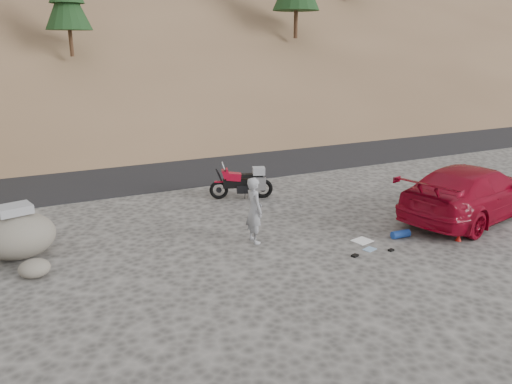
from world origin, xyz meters
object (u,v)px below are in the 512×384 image
motorcycle (244,183)px  red_car (469,217)px  man (254,242)px  boulder (18,235)px

motorcycle → red_car: (4.99, -4.46, -0.51)m
motorcycle → red_car: motorcycle is taller
man → red_car: 6.37m
motorcycle → man: bearing=-90.6°
motorcycle → man: size_ratio=1.17×
boulder → motorcycle: bearing=16.3°
motorcycle → red_car: size_ratio=0.37×
boulder → man: bearing=-16.0°
motorcycle → boulder: bearing=-143.6°
red_car → boulder: bearing=63.4°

